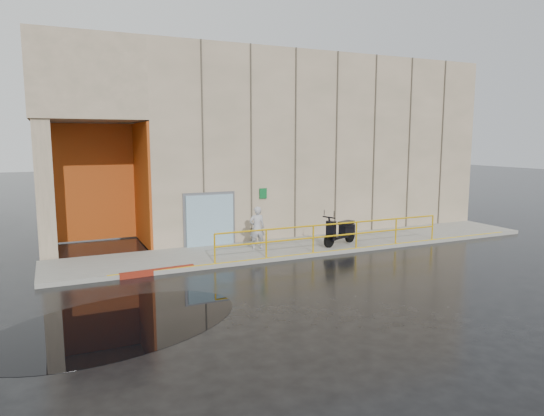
# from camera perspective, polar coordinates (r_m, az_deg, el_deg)

# --- Properties ---
(ground) EXTENTS (120.00, 120.00, 0.00)m
(ground) POSITION_cam_1_polar(r_m,az_deg,el_deg) (13.97, -0.69, -9.84)
(ground) COLOR black
(ground) RESTS_ON ground
(sidewalk) EXTENTS (20.00, 3.00, 0.15)m
(sidewalk) POSITION_cam_1_polar(r_m,az_deg,el_deg) (19.58, 4.70, -4.40)
(sidewalk) COLOR gray
(sidewalk) RESTS_ON ground
(building) EXTENTS (20.00, 10.17, 8.00)m
(building) POSITION_cam_1_polar(r_m,az_deg,el_deg) (25.40, -0.23, 7.88)
(building) COLOR gray
(building) RESTS_ON ground
(guardrail) EXTENTS (9.56, 0.06, 1.03)m
(guardrail) POSITION_cam_1_polar(r_m,az_deg,el_deg) (18.44, 7.45, -3.30)
(guardrail) COLOR #E0AA0B
(guardrail) RESTS_ON sidewalk
(person) EXTENTS (0.64, 0.47, 1.64)m
(person) POSITION_cam_1_polar(r_m,az_deg,el_deg) (18.41, -1.77, -2.33)
(person) COLOR #A8A8AC
(person) RESTS_ON sidewalk
(scooter) EXTENTS (1.92, 1.20, 1.45)m
(scooter) POSITION_cam_1_polar(r_m,az_deg,el_deg) (19.31, 8.05, -1.88)
(scooter) COLOR black
(scooter) RESTS_ON sidewalk
(red_curb) EXTENTS (2.41, 0.34, 0.18)m
(red_curb) POSITION_cam_1_polar(r_m,az_deg,el_deg) (16.09, -13.30, -7.29)
(red_curb) COLOR maroon
(red_curb) RESTS_ON ground
(puddle) EXTENTS (7.09, 5.56, 0.01)m
(puddle) POSITION_cam_1_polar(r_m,az_deg,el_deg) (12.20, -17.88, -12.94)
(puddle) COLOR black
(puddle) RESTS_ON ground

